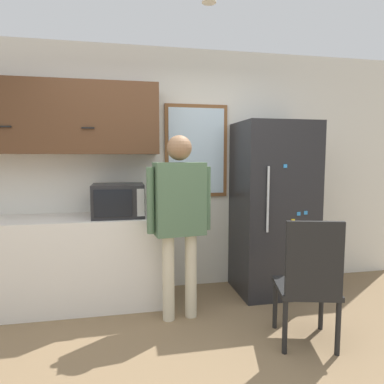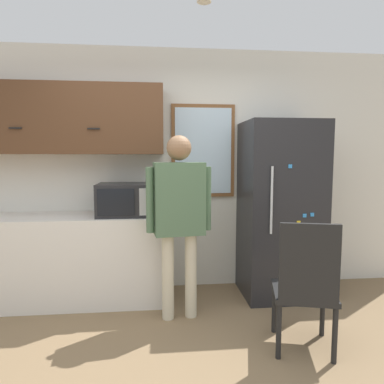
% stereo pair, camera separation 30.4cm
% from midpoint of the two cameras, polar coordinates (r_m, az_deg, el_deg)
% --- Properties ---
extents(ground_plane, '(16.00, 16.00, 0.00)m').
position_cam_midpoint_polar(ground_plane, '(2.61, -3.28, -29.30)').
color(ground_plane, '#7F6647').
extents(back_wall, '(6.00, 0.06, 2.70)m').
position_cam_midpoint_polar(back_wall, '(3.91, -7.07, 3.55)').
color(back_wall, silver).
rests_on(back_wall, ground_plane).
extents(counter, '(2.12, 0.63, 0.91)m').
position_cam_midpoint_polar(counter, '(3.80, -24.21, -10.75)').
color(counter, silver).
rests_on(counter, ground_plane).
extents(upper_cabinets, '(2.12, 0.38, 0.71)m').
position_cam_midpoint_polar(upper_cabinets, '(3.80, -24.68, 11.16)').
color(upper_cabinets, '#51331E').
extents(microwave, '(0.51, 0.43, 0.33)m').
position_cam_midpoint_polar(microwave, '(3.53, -14.61, -1.38)').
color(microwave, '#232326').
rests_on(microwave, counter).
extents(person, '(0.60, 0.27, 1.70)m').
position_cam_midpoint_polar(person, '(3.12, -4.90, -2.74)').
color(person, beige).
rests_on(person, ground_plane).
extents(refrigerator, '(0.80, 0.71, 1.88)m').
position_cam_midpoint_polar(refrigerator, '(3.85, 11.15, -2.72)').
color(refrigerator, '#232326').
rests_on(refrigerator, ground_plane).
extents(chair, '(0.56, 0.56, 1.03)m').
position_cam_midpoint_polar(chair, '(2.85, 16.01, -13.83)').
color(chair, black).
rests_on(chair, ground_plane).
extents(window, '(0.72, 0.05, 1.04)m').
position_cam_midpoint_polar(window, '(3.91, -1.54, 6.85)').
color(window, brown).
extents(ceiling_light, '(0.11, 0.11, 0.01)m').
position_cam_midpoint_polar(ceiling_light, '(2.97, -0.50, 29.20)').
color(ceiling_light, white).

